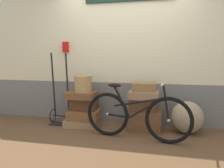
# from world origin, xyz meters

# --- Properties ---
(ground) EXTENTS (9.54, 5.20, 0.06)m
(ground) POSITION_xyz_m (0.00, 0.00, -0.03)
(ground) COLOR brown
(station_building) EXTENTS (7.54, 0.74, 2.73)m
(station_building) POSITION_xyz_m (0.01, 0.85, 1.37)
(station_building) COLOR slate
(station_building) RESTS_ON ground
(suitcase_0) EXTENTS (0.64, 0.49, 0.12)m
(suitcase_0) POSITION_xyz_m (-0.74, 0.39, 0.06)
(suitcase_0) COLOR #9E754C
(suitcase_0) RESTS_ON ground
(suitcase_1) EXTENTS (0.57, 0.42, 0.18)m
(suitcase_1) POSITION_xyz_m (-0.69, 0.38, 0.21)
(suitcase_1) COLOR brown
(suitcase_1) RESTS_ON suitcase_0
(suitcase_2) EXTENTS (0.46, 0.32, 0.21)m
(suitcase_2) POSITION_xyz_m (-0.69, 0.39, 0.41)
(suitcase_2) COLOR #4C2D19
(suitcase_2) RESTS_ON suitcase_1
(suitcase_3) EXTENTS (0.55, 0.41, 0.12)m
(suitcase_3) POSITION_xyz_m (-0.74, 0.38, 0.57)
(suitcase_3) COLOR brown
(suitcase_3) RESTS_ON suitcase_2
(suitcase_4) EXTENTS (0.56, 0.42, 0.17)m
(suitcase_4) POSITION_xyz_m (0.41, 0.41, 0.09)
(suitcase_4) COLOR brown
(suitcase_4) RESTS_ON ground
(suitcase_5) EXTENTS (0.57, 0.41, 0.17)m
(suitcase_5) POSITION_xyz_m (0.43, 0.41, 0.26)
(suitcase_5) COLOR brown
(suitcase_5) RESTS_ON suitcase_4
(suitcase_6) EXTENTS (0.46, 0.33, 0.21)m
(suitcase_6) POSITION_xyz_m (0.38, 0.41, 0.45)
(suitcase_6) COLOR brown
(suitcase_6) RESTS_ON suitcase_5
(suitcase_7) EXTENTS (0.51, 0.39, 0.13)m
(suitcase_7) POSITION_xyz_m (0.40, 0.39, 0.62)
(suitcase_7) COLOR #9E754C
(suitcase_7) RESTS_ON suitcase_6
(suitcase_8) EXTENTS (0.42, 0.34, 0.14)m
(suitcase_8) POSITION_xyz_m (0.39, 0.41, 0.76)
(suitcase_8) COLOR olive
(suitcase_8) RESTS_ON suitcase_7
(wicker_basket) EXTENTS (0.31, 0.31, 0.29)m
(wicker_basket) POSITION_xyz_m (-0.71, 0.39, 0.78)
(wicker_basket) COLOR #A8844C
(wicker_basket) RESTS_ON suitcase_3
(luggage_trolley) EXTENTS (0.37, 0.35, 1.34)m
(luggage_trolley) POSITION_xyz_m (-1.20, 0.46, 0.34)
(luggage_trolley) COLOR black
(luggage_trolley) RESTS_ON ground
(burlap_sack) EXTENTS (0.53, 0.45, 0.54)m
(burlap_sack) POSITION_xyz_m (1.12, 0.40, 0.27)
(burlap_sack) COLOR #9E8966
(burlap_sack) RESTS_ON ground
(bicycle) EXTENTS (1.66, 0.46, 0.90)m
(bicycle) POSITION_xyz_m (0.32, -0.07, 0.37)
(bicycle) COLOR black
(bicycle) RESTS_ON ground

